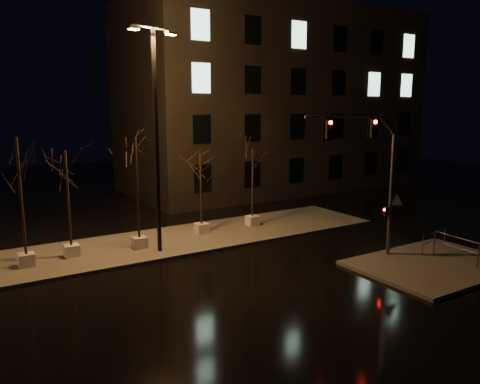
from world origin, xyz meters
TOP-DOWN VIEW (x-y plane):
  - ground at (0.00, 0.00)m, footprint 90.00×90.00m
  - median at (0.00, 6.00)m, footprint 22.00×5.00m
  - sidewalk_corner at (7.50, -3.50)m, footprint 7.00×5.00m
  - building at (14.00, 18.00)m, footprint 25.00×12.00m
  - tree_0 at (-7.90, 5.58)m, footprint 1.80×1.80m
  - tree_1 at (-5.93, 5.93)m, footprint 1.80×1.80m
  - tree_2 at (-2.82, 5.52)m, footprint 1.80×1.80m
  - tree_3 at (1.03, 6.39)m, footprint 1.80×1.80m
  - tree_4 at (4.35, 6.38)m, footprint 1.80×1.80m
  - traffic_signal_mast at (5.74, -1.30)m, footprint 5.17×1.22m
  - streetlight_main at (-2.15, 4.59)m, footprint 2.54×1.00m
  - guard_rail_a at (8.98, -2.38)m, footprint 2.16×0.41m
  - guard_rail_b at (8.57, -3.75)m, footprint 0.23×2.33m

SIDE VIEW (x-z plane):
  - ground at x=0.00m, z-range 0.00..0.00m
  - median at x=0.00m, z-range 0.00..0.15m
  - sidewalk_corner at x=7.50m, z-range 0.00..0.15m
  - guard_rail_a at x=8.98m, z-range 0.29..1.24m
  - guard_rail_b at x=8.57m, z-range 0.31..1.42m
  - tree_3 at x=1.03m, z-range 1.31..5.79m
  - tree_4 at x=4.35m, z-range 1.34..5.92m
  - tree_1 at x=-5.93m, z-range 1.45..6.48m
  - tree_2 at x=-2.82m, z-range 1.57..7.05m
  - traffic_signal_mast at x=5.74m, z-range 1.16..7.61m
  - tree_0 at x=-7.90m, z-range 1.63..7.34m
  - streetlight_main at x=-2.15m, z-range 0.94..11.24m
  - building at x=14.00m, z-range 0.00..15.00m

